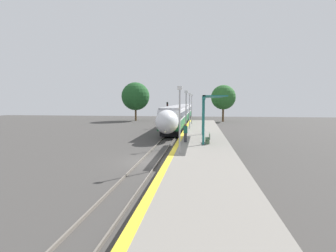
% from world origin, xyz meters
% --- Properties ---
extents(ground_plane, '(120.00, 120.00, 0.00)m').
position_xyz_m(ground_plane, '(0.00, 0.00, 0.00)').
color(ground_plane, '#423F3D').
extents(rail_left, '(0.08, 90.00, 0.15)m').
position_xyz_m(rail_left, '(-0.72, 0.00, 0.07)').
color(rail_left, slate).
rests_on(rail_left, ground_plane).
extents(rail_right, '(0.08, 90.00, 0.15)m').
position_xyz_m(rail_right, '(0.72, 0.00, 0.07)').
color(rail_right, slate).
rests_on(rail_right, ground_plane).
extents(train, '(2.84, 46.27, 3.85)m').
position_xyz_m(train, '(0.00, 31.58, 2.21)').
color(train, black).
rests_on(train, ground_plane).
extents(platform_right, '(4.81, 64.00, 0.94)m').
position_xyz_m(platform_right, '(4.07, 0.00, 0.46)').
color(platform_right, gray).
rests_on(platform_right, ground_plane).
extents(platform_bench, '(0.44, 1.58, 0.89)m').
position_xyz_m(platform_bench, '(4.58, 3.82, 1.40)').
color(platform_bench, '#4C6B4C').
rests_on(platform_bench, platform_right).
extents(person_waiting, '(0.36, 0.23, 1.71)m').
position_xyz_m(person_waiting, '(2.51, 4.24, 1.82)').
color(person_waiting, '#333338').
rests_on(person_waiting, platform_right).
extents(railway_signal, '(0.28, 0.28, 4.50)m').
position_xyz_m(railway_signal, '(-1.92, 25.81, 2.74)').
color(railway_signal, '#59595E').
rests_on(railway_signal, ground_plane).
extents(lamppost_near, '(0.36, 0.20, 4.83)m').
position_xyz_m(lamppost_near, '(2.38, -0.94, 3.72)').
color(lamppost_near, '#9E9EA3').
rests_on(lamppost_near, platform_right).
extents(lamppost_mid, '(0.36, 0.20, 4.83)m').
position_xyz_m(lamppost_mid, '(2.38, 7.28, 3.72)').
color(lamppost_mid, '#9E9EA3').
rests_on(lamppost_mid, platform_right).
extents(lamppost_far, '(0.36, 0.20, 4.83)m').
position_xyz_m(lamppost_far, '(2.38, 15.50, 3.72)').
color(lamppost_far, '#9E9EA3').
rests_on(lamppost_far, platform_right).
extents(lamppost_farthest, '(0.36, 0.20, 4.83)m').
position_xyz_m(lamppost_farthest, '(2.38, 23.72, 3.72)').
color(lamppost_farthest, '#9E9EA3').
rests_on(lamppost_farthest, platform_right).
extents(station_canopy, '(2.02, 10.09, 4.25)m').
position_xyz_m(station_canopy, '(4.69, 6.52, 4.86)').
color(station_canopy, '#1E6B66').
rests_on(station_canopy, platform_right).
extents(background_tree_left, '(6.58, 6.58, 9.07)m').
position_xyz_m(background_tree_left, '(-11.44, 41.09, 5.77)').
color(background_tree_left, brown).
rests_on(background_tree_left, ground_plane).
extents(background_tree_right, '(5.52, 5.52, 8.28)m').
position_xyz_m(background_tree_right, '(8.94, 40.86, 5.50)').
color(background_tree_right, brown).
rests_on(background_tree_right, ground_plane).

